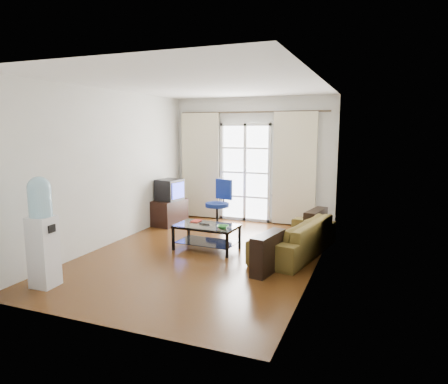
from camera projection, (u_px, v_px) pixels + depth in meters
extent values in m
plane|color=#5C3615|center=(204.00, 254.00, 6.54)|extent=(5.20, 5.20, 0.00)
plane|color=white|center=(203.00, 84.00, 6.12)|extent=(5.20, 5.20, 0.00)
cube|color=silver|center=(253.00, 160.00, 8.72)|extent=(3.60, 0.02, 2.70)
cube|color=silver|center=(95.00, 198.00, 3.94)|extent=(3.60, 0.02, 2.70)
cube|color=silver|center=(110.00, 168.00, 6.98)|extent=(0.02, 5.20, 2.70)
cube|color=silver|center=(319.00, 177.00, 5.68)|extent=(0.02, 5.20, 2.70)
cube|color=white|center=(245.00, 173.00, 8.78)|extent=(1.01, 0.02, 2.04)
cube|color=white|center=(245.00, 173.00, 8.76)|extent=(1.16, 0.06, 2.15)
cylinder|color=#4C3F2D|center=(252.00, 112.00, 8.47)|extent=(3.30, 0.04, 0.04)
cube|color=beige|center=(200.00, 166.00, 9.07)|extent=(0.90, 0.07, 2.35)
cube|color=beige|center=(294.00, 169.00, 8.29)|extent=(0.90, 0.07, 2.35)
cube|color=gray|center=(286.00, 209.00, 8.50)|extent=(0.64, 0.12, 0.64)
imported|color=olive|center=(295.00, 237.00, 6.51)|extent=(2.24, 1.49, 0.57)
cube|color=silver|center=(207.00, 225.00, 6.72)|extent=(1.07, 0.64, 0.01)
cube|color=black|center=(207.00, 242.00, 6.76)|extent=(1.01, 0.58, 0.01)
cube|color=black|center=(173.00, 238.00, 6.70)|extent=(0.04, 0.04, 0.42)
cube|color=black|center=(227.00, 245.00, 6.31)|extent=(0.04, 0.04, 0.42)
cube|color=black|center=(189.00, 231.00, 7.19)|extent=(0.04, 0.04, 0.42)
cube|color=black|center=(240.00, 237.00, 6.80)|extent=(0.04, 0.04, 0.42)
imported|color=#338D3E|center=(223.00, 227.00, 6.49)|extent=(0.25, 0.25, 0.05)
imported|color=red|center=(193.00, 221.00, 7.00)|extent=(0.18, 0.22, 0.02)
cube|color=black|center=(204.00, 224.00, 6.74)|extent=(0.19, 0.09, 0.02)
cube|color=black|center=(169.00, 212.00, 8.50)|extent=(0.60, 0.80, 0.54)
cube|color=black|center=(169.00, 190.00, 8.42)|extent=(0.52, 0.55, 0.44)
cube|color=#0C19E5|center=(178.00, 191.00, 8.30)|extent=(0.08, 0.38, 0.33)
cube|color=black|center=(162.00, 189.00, 8.51)|extent=(0.19, 0.35, 0.29)
cylinder|color=black|center=(217.00, 216.00, 8.17)|extent=(0.05, 0.05, 0.51)
cylinder|color=navy|center=(217.00, 205.00, 8.13)|extent=(0.48, 0.48, 0.08)
cube|color=navy|center=(224.00, 189.00, 8.26)|extent=(0.39, 0.17, 0.42)
cube|color=white|center=(44.00, 252.00, 5.13)|extent=(0.31, 0.31, 0.93)
cylinder|color=#98CFEB|center=(40.00, 202.00, 5.03)|extent=(0.28, 0.28, 0.37)
sphere|color=#98CFEB|center=(39.00, 188.00, 5.00)|extent=(0.28, 0.28, 0.28)
cube|color=black|center=(51.00, 229.00, 5.03)|extent=(0.04, 0.12, 0.10)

